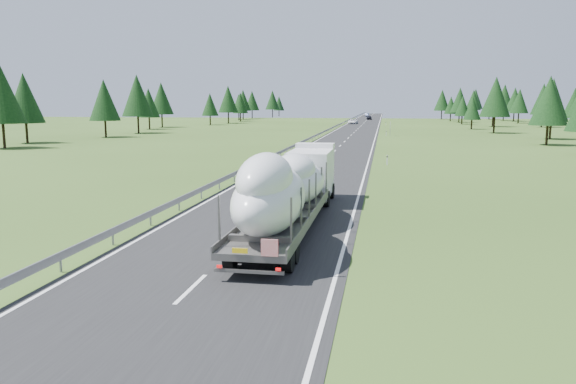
% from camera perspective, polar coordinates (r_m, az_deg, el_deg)
% --- Properties ---
extents(ground, '(400.00, 400.00, 0.00)m').
position_cam_1_polar(ground, '(27.40, -3.53, -3.80)').
color(ground, '#2D4818').
rests_on(ground, ground).
extents(road_surface, '(10.00, 400.00, 0.02)m').
position_cam_1_polar(road_surface, '(126.29, 6.96, 6.24)').
color(road_surface, black).
rests_on(road_surface, ground).
extents(guardrail, '(0.10, 400.00, 0.76)m').
position_cam_1_polar(guardrail, '(126.58, 4.55, 6.55)').
color(guardrail, slate).
rests_on(guardrail, ground).
extents(marker_posts, '(0.13, 350.08, 1.00)m').
position_cam_1_polar(marker_posts, '(181.08, 9.90, 7.17)').
color(marker_posts, silver).
rests_on(marker_posts, ground).
extents(highway_sign, '(0.08, 0.90, 2.60)m').
position_cam_1_polar(highway_sign, '(106.09, 10.35, 6.60)').
color(highway_sign, slate).
rests_on(highway_sign, ground).
extents(tree_line_right, '(28.01, 259.79, 12.53)m').
position_cam_1_polar(tree_line_right, '(124.35, 25.44, 8.55)').
color(tree_line_right, black).
rests_on(tree_line_right, ground).
extents(tree_line_left, '(15.08, 258.92, 11.69)m').
position_cam_1_polar(tree_line_left, '(123.37, -14.35, 9.19)').
color(tree_line_left, black).
rests_on(tree_line_left, ground).
extents(boat_truck, '(2.82, 18.85, 4.24)m').
position_cam_1_polar(boat_truck, '(26.90, 0.23, 0.72)').
color(boat_truck, silver).
rests_on(boat_truck, ground).
extents(distant_van, '(2.82, 5.34, 1.43)m').
position_cam_1_polar(distant_van, '(164.70, 6.61, 7.13)').
color(distant_van, white).
rests_on(distant_van, ground).
extents(distant_car_dark, '(2.11, 4.77, 1.60)m').
position_cam_1_polar(distant_car_dark, '(206.42, 8.23, 7.50)').
color(distant_car_dark, black).
rests_on(distant_car_dark, ground).
extents(distant_car_blue, '(1.56, 4.42, 1.45)m').
position_cam_1_polar(distant_car_blue, '(252.93, 8.03, 7.76)').
color(distant_car_blue, '#1A274B').
rests_on(distant_car_blue, ground).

